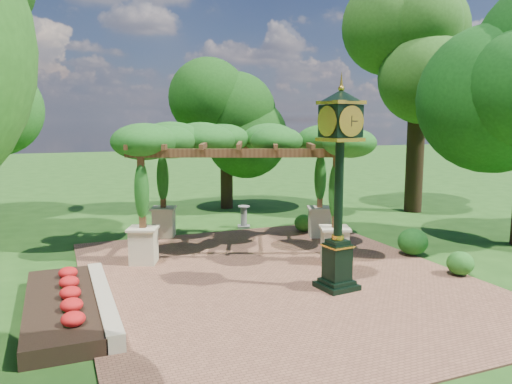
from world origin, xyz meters
name	(u,v)px	position (x,y,z in m)	size (l,w,h in m)	color
ground	(293,290)	(0.00, 0.00, 0.00)	(120.00, 120.00, 0.00)	#1E4714
brick_plaza	(277,278)	(0.00, 1.00, 0.02)	(10.00, 12.00, 0.04)	brown
border_wall	(103,301)	(-4.60, 0.50, 0.20)	(0.35, 5.00, 0.40)	#C6B793
flower_bed	(61,307)	(-5.50, 0.50, 0.18)	(1.50, 5.00, 0.36)	red
pedestal_clock	(339,171)	(1.05, -0.39, 3.04)	(1.12, 1.12, 5.10)	black
pergola	(240,147)	(0.18, 4.32, 3.43)	(7.72, 6.31, 4.19)	beige
sundial	(244,218)	(1.49, 7.46, 0.39)	(0.64, 0.64, 0.89)	gray
shrub_front	(460,263)	(4.81, -0.72, 0.37)	(0.73, 0.73, 0.66)	#215E1B
shrub_mid	(413,242)	(4.98, 1.47, 0.47)	(0.95, 0.95, 0.85)	#164C15
shrub_back	(304,223)	(3.32, 5.77, 0.37)	(0.74, 0.74, 0.66)	#28681E
tree_north	(226,119)	(2.32, 12.01, 4.35)	(3.75, 3.75, 6.34)	#302113
tree_east_far	(420,48)	(10.25, 7.86, 7.56)	(4.70, 4.70, 11.04)	#2F2012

